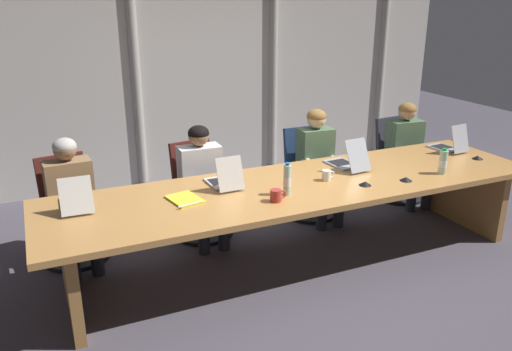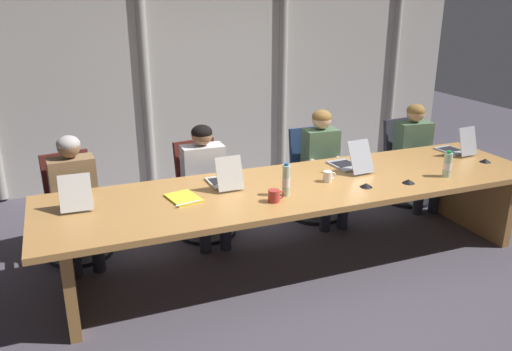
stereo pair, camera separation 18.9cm
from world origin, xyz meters
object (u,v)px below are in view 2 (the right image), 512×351
object	(u,v)px
laptop_right_mid	(457,148)
conference_mic_middle	(366,185)
office_chair_left_mid	(204,200)
spiral_notepad	(184,198)
water_bottle_secondary	(448,165)
coffee_mug_near	(274,196)
person_left_end	(75,192)
person_left_mid	(205,176)
office_chair_center	(314,184)
office_chair_right_mid	(406,171)
coffee_mug_far	(328,176)
conference_mic_left_side	(408,181)
laptop_left_mid	(224,179)
person_right_mid	(416,149)
water_bottle_primary	(286,181)
laptop_center	(350,163)
conference_mic_right_side	(485,160)
person_center	(324,159)
office_chair_left_end	(76,218)
laptop_left_end	(76,197)

from	to	relation	value
laptop_right_mid	conference_mic_middle	bearing A→B (deg)	104.66
office_chair_left_mid	spiral_notepad	size ratio (longest dim) A/B	2.72
conference_mic_middle	office_chair_left_mid	bearing A→B (deg)	132.57
laptop_right_mid	water_bottle_secondary	size ratio (longest dim) A/B	1.70
laptop_right_mid	coffee_mug_near	xyz separation A→B (m)	(-2.29, -0.53, -0.01)
person_left_end	coffee_mug_near	xyz separation A→B (m)	(1.46, -1.06, 0.15)
person_left_mid	conference_mic_middle	size ratio (longest dim) A/B	10.38
office_chair_center	office_chair_right_mid	distance (m)	1.23
coffee_mug_far	conference_mic_left_side	distance (m)	0.70
laptop_left_mid	office_chair_left_mid	world-z (taller)	laptop_left_mid
person_left_end	coffee_mug_near	size ratio (longest dim) A/B	8.35
person_right_mid	conference_mic_left_side	world-z (taller)	person_right_mid
person_left_end	office_chair_right_mid	bearing A→B (deg)	88.20
person_right_mid	spiral_notepad	world-z (taller)	person_right_mid
office_chair_left_mid	water_bottle_primary	world-z (taller)	water_bottle_primary
office_chair_right_mid	person_left_mid	xyz separation A→B (m)	(-2.50, -0.16, 0.30)
office_chair_left_mid	person_left_end	world-z (taller)	person_left_end
laptop_left_mid	person_right_mid	bearing A→B (deg)	-78.72
person_left_end	laptop_center	bearing A→B (deg)	72.81
person_left_mid	spiral_notepad	world-z (taller)	person_left_mid
laptop_left_mid	conference_mic_left_side	size ratio (longest dim) A/B	3.71
conference_mic_middle	conference_mic_right_side	xyz separation A→B (m)	(1.48, 0.16, 0.00)
office_chair_left_mid	person_center	world-z (taller)	person_center
office_chair_left_end	person_left_mid	world-z (taller)	person_left_mid
laptop_left_end	laptop_right_mid	size ratio (longest dim) A/B	1.09
laptop_left_end	laptop_left_mid	world-z (taller)	laptop_left_mid
person_left_end	water_bottle_primary	bearing A→B (deg)	54.57
laptop_center	person_center	bearing A→B (deg)	-7.34
water_bottle_primary	conference_mic_left_side	bearing A→B (deg)	-6.89
laptop_center	person_center	distance (m)	0.58
laptop_left_mid	laptop_center	world-z (taller)	laptop_center
laptop_left_end	spiral_notepad	distance (m)	0.83
laptop_left_mid	office_chair_left_end	distance (m)	1.50
office_chair_left_end	office_chair_center	xyz separation A→B (m)	(2.49, 0.00, 0.00)
water_bottle_primary	coffee_mug_near	world-z (taller)	water_bottle_primary
laptop_center	office_chair_left_mid	world-z (taller)	laptop_center
person_center	conference_mic_right_side	bearing A→B (deg)	58.46
conference_mic_left_side	conference_mic_middle	distance (m)	0.40
laptop_center	coffee_mug_near	xyz separation A→B (m)	(-1.00, -0.50, -0.01)
water_bottle_primary	spiral_notepad	xyz separation A→B (m)	(-0.80, 0.22, -0.12)
water_bottle_secondary	office_chair_center	bearing A→B (deg)	118.68
conference_mic_left_side	person_left_mid	bearing A→B (deg)	143.96
water_bottle_primary	conference_mic_middle	xyz separation A→B (m)	(0.72, -0.08, -0.11)
water_bottle_secondary	office_chair_right_mid	bearing A→B (deg)	66.13
laptop_right_mid	person_left_end	distance (m)	3.79
laptop_center	coffee_mug_near	distance (m)	1.11
laptop_center	person_left_mid	size ratio (longest dim) A/B	0.42
office_chair_left_mid	person_center	bearing A→B (deg)	74.36
laptop_left_end	water_bottle_secondary	distance (m)	3.20
person_center	water_bottle_primary	size ratio (longest dim) A/B	4.31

